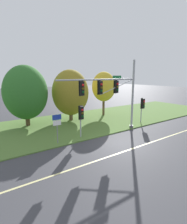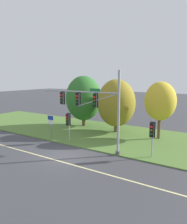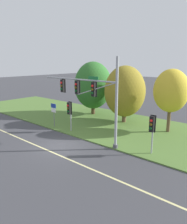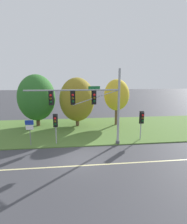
{
  "view_description": "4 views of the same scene",
  "coord_description": "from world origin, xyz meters",
  "px_view_note": "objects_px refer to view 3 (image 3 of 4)",
  "views": [
    {
      "loc": [
        -10.33,
        -10.38,
        5.9
      ],
      "look_at": [
        -0.39,
        3.89,
        2.25
      ],
      "focal_mm": 28.0,
      "sensor_mm": 36.0,
      "label": 1
    },
    {
      "loc": [
        12.33,
        -14.1,
        6.96
      ],
      "look_at": [
        0.24,
        4.44,
        3.35
      ],
      "focal_mm": 35.0,
      "sensor_mm": 36.0,
      "label": 2
    },
    {
      "loc": [
        13.79,
        -11.28,
        7.19
      ],
      "look_at": [
        0.01,
        4.45,
        2.24
      ],
      "focal_mm": 35.0,
      "sensor_mm": 36.0,
      "label": 3
    },
    {
      "loc": [
        -0.36,
        -13.61,
        6.75
      ],
      "look_at": [
        1.6,
        3.56,
        3.24
      ],
      "focal_mm": 28.0,
      "sensor_mm": 36.0,
      "label": 4
    }
  ],
  "objects_px": {
    "traffic_signal_mast": "(91,93)",
    "tree_nearest_road": "(93,85)",
    "pedestrian_signal_further_along": "(152,126)",
    "route_sign_post": "(54,111)",
    "pedestrian_signal_near_kerb": "(69,110)",
    "tree_behind_signpost": "(171,91)",
    "tree_left_of_mast": "(125,91)"
  },
  "relations": [
    {
      "from": "tree_nearest_road",
      "to": "tree_left_of_mast",
      "type": "height_order",
      "value": "tree_nearest_road"
    },
    {
      "from": "pedestrian_signal_further_along",
      "to": "tree_nearest_road",
      "type": "relative_size",
      "value": 0.44
    },
    {
      "from": "traffic_signal_mast",
      "to": "pedestrian_signal_further_along",
      "type": "distance_m",
      "value": 5.94
    },
    {
      "from": "pedestrian_signal_near_kerb",
      "to": "tree_nearest_road",
      "type": "bearing_deg",
      "value": 113.45
    },
    {
      "from": "tree_nearest_road",
      "to": "tree_left_of_mast",
      "type": "bearing_deg",
      "value": -6.49
    },
    {
      "from": "pedestrian_signal_near_kerb",
      "to": "tree_left_of_mast",
      "type": "height_order",
      "value": "tree_left_of_mast"
    },
    {
      "from": "pedestrian_signal_further_along",
      "to": "tree_nearest_road",
      "type": "bearing_deg",
      "value": 150.11
    },
    {
      "from": "pedestrian_signal_near_kerb",
      "to": "tree_behind_signpost",
      "type": "distance_m",
      "value": 10.24
    },
    {
      "from": "pedestrian_signal_near_kerb",
      "to": "tree_left_of_mast",
      "type": "bearing_deg",
      "value": 70.64
    },
    {
      "from": "tree_nearest_road",
      "to": "tree_left_of_mast",
      "type": "relative_size",
      "value": 1.06
    },
    {
      "from": "pedestrian_signal_further_along",
      "to": "tree_nearest_road",
      "type": "distance_m",
      "value": 13.96
    },
    {
      "from": "pedestrian_signal_further_along",
      "to": "tree_left_of_mast",
      "type": "xyz_separation_m",
      "value": [
        -6.63,
        6.3,
        1.38
      ]
    },
    {
      "from": "pedestrian_signal_further_along",
      "to": "route_sign_post",
      "type": "xyz_separation_m",
      "value": [
        -11.38,
        -0.3,
        -0.51
      ]
    },
    {
      "from": "pedestrian_signal_near_kerb",
      "to": "pedestrian_signal_further_along",
      "type": "xyz_separation_m",
      "value": [
        8.92,
        0.24,
        0.03
      ]
    },
    {
      "from": "pedestrian_signal_near_kerb",
      "to": "tree_left_of_mast",
      "type": "relative_size",
      "value": 0.47
    },
    {
      "from": "traffic_signal_mast",
      "to": "tree_nearest_road",
      "type": "bearing_deg",
      "value": 130.1
    },
    {
      "from": "tree_nearest_road",
      "to": "tree_behind_signpost",
      "type": "bearing_deg",
      "value": -3.61
    },
    {
      "from": "route_sign_post",
      "to": "tree_left_of_mast",
      "type": "bearing_deg",
      "value": 54.19
    },
    {
      "from": "pedestrian_signal_further_along",
      "to": "route_sign_post",
      "type": "height_order",
      "value": "pedestrian_signal_further_along"
    },
    {
      "from": "traffic_signal_mast",
      "to": "pedestrian_signal_near_kerb",
      "type": "xyz_separation_m",
      "value": [
        -3.41,
        0.59,
        -2.1
      ]
    },
    {
      "from": "pedestrian_signal_near_kerb",
      "to": "tree_behind_signpost",
      "type": "height_order",
      "value": "tree_behind_signpost"
    },
    {
      "from": "traffic_signal_mast",
      "to": "route_sign_post",
      "type": "bearing_deg",
      "value": 174.88
    },
    {
      "from": "pedestrian_signal_further_along",
      "to": "tree_behind_signpost",
      "type": "distance_m",
      "value": 6.64
    },
    {
      "from": "tree_behind_signpost",
      "to": "pedestrian_signal_near_kerb",
      "type": "bearing_deg",
      "value": -139.97
    },
    {
      "from": "route_sign_post",
      "to": "tree_nearest_road",
      "type": "height_order",
      "value": "tree_nearest_road"
    },
    {
      "from": "pedestrian_signal_further_along",
      "to": "tree_nearest_road",
      "type": "height_order",
      "value": "tree_nearest_road"
    },
    {
      "from": "pedestrian_signal_near_kerb",
      "to": "tree_behind_signpost",
      "type": "relative_size",
      "value": 0.48
    },
    {
      "from": "pedestrian_signal_further_along",
      "to": "tree_nearest_road",
      "type": "xyz_separation_m",
      "value": [
        -12.02,
        6.91,
        1.63
      ]
    },
    {
      "from": "route_sign_post",
      "to": "tree_behind_signpost",
      "type": "distance_m",
      "value": 12.32
    },
    {
      "from": "route_sign_post",
      "to": "tree_left_of_mast",
      "type": "relative_size",
      "value": 0.4
    },
    {
      "from": "traffic_signal_mast",
      "to": "pedestrian_signal_further_along",
      "type": "relative_size",
      "value": 2.91
    },
    {
      "from": "route_sign_post",
      "to": "tree_behind_signpost",
      "type": "xyz_separation_m",
      "value": [
        10.16,
        6.53,
        2.44
      ]
    }
  ]
}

